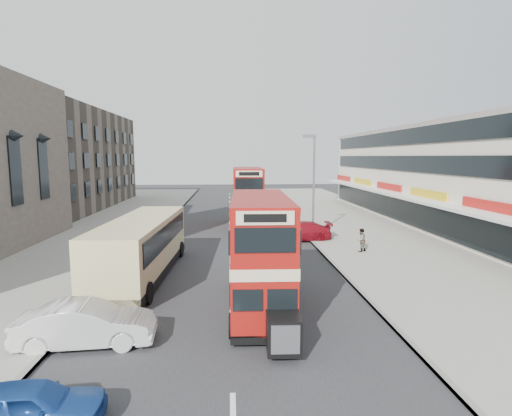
# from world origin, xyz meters

# --- Properties ---
(ground) EXTENTS (160.00, 160.00, 0.00)m
(ground) POSITION_xyz_m (0.00, 0.00, 0.00)
(ground) COLOR #28282B
(ground) RESTS_ON ground
(road_surface) EXTENTS (12.00, 90.00, 0.01)m
(road_surface) POSITION_xyz_m (0.00, 20.00, 0.01)
(road_surface) COLOR #28282B
(road_surface) RESTS_ON ground
(pavement_right) EXTENTS (12.00, 90.00, 0.15)m
(pavement_right) POSITION_xyz_m (12.00, 20.00, 0.07)
(pavement_right) COLOR gray
(pavement_right) RESTS_ON ground
(pavement_left) EXTENTS (12.00, 90.00, 0.15)m
(pavement_left) POSITION_xyz_m (-12.00, 20.00, 0.07)
(pavement_left) COLOR gray
(pavement_left) RESTS_ON ground
(kerb_left) EXTENTS (0.20, 90.00, 0.16)m
(kerb_left) POSITION_xyz_m (-6.10, 20.00, 0.07)
(kerb_left) COLOR gray
(kerb_left) RESTS_ON ground
(kerb_right) EXTENTS (0.20, 90.00, 0.16)m
(kerb_right) POSITION_xyz_m (6.10, 20.00, 0.07)
(kerb_right) COLOR gray
(kerb_right) RESTS_ON ground
(brick_terrace) EXTENTS (14.00, 28.00, 12.00)m
(brick_terrace) POSITION_xyz_m (-22.00, 38.00, 6.00)
(brick_terrace) COLOR #66594C
(brick_terrace) RESTS_ON ground
(commercial_row) EXTENTS (9.90, 46.20, 9.30)m
(commercial_row) POSITION_xyz_m (19.95, 22.00, 4.70)
(commercial_row) COLOR silver
(commercial_row) RESTS_ON ground
(street_lamp) EXTENTS (1.00, 0.20, 8.12)m
(street_lamp) POSITION_xyz_m (6.52, 18.00, 4.78)
(street_lamp) COLOR slate
(street_lamp) RESTS_ON ground
(bus_main) EXTENTS (2.55, 8.49, 4.64)m
(bus_main) POSITION_xyz_m (1.22, 3.03, 2.44)
(bus_main) COLOR black
(bus_main) RESTS_ON ground
(bus_second) EXTENTS (2.73, 9.50, 5.22)m
(bus_second) POSITION_xyz_m (1.65, 23.57, 2.75)
(bus_second) COLOR black
(bus_second) RESTS_ON ground
(coach) EXTENTS (3.36, 11.11, 2.91)m
(coach) POSITION_xyz_m (-4.77, 8.23, 1.72)
(coach) COLOR black
(coach) RESTS_ON ground
(car_left_near) EXTENTS (3.54, 1.70, 1.17)m
(car_left_near) POSITION_xyz_m (-4.78, -4.13, 0.58)
(car_left_near) COLOR #1A4393
(car_left_near) RESTS_ON ground
(car_left_front) EXTENTS (4.66, 1.90, 1.50)m
(car_left_front) POSITION_xyz_m (-4.95, 0.16, 0.75)
(car_left_front) COLOR silver
(car_left_front) RESTS_ON ground
(car_right_a) EXTENTS (5.04, 2.18, 1.45)m
(car_right_a) POSITION_xyz_m (5.25, 16.85, 0.72)
(car_right_a) COLOR maroon
(car_right_a) RESTS_ON ground
(car_right_b) EXTENTS (4.03, 2.18, 1.07)m
(car_right_b) POSITION_xyz_m (4.47, 19.05, 0.54)
(car_right_b) COLOR #BE3D13
(car_right_b) RESTS_ON ground
(car_right_c) EXTENTS (4.29, 1.80, 1.45)m
(car_right_c) POSITION_xyz_m (4.93, 30.83, 0.73)
(car_right_c) COLOR teal
(car_right_c) RESTS_ON ground
(pedestrian_near) EXTENTS (0.70, 0.62, 1.57)m
(pedestrian_near) POSITION_xyz_m (8.65, 12.39, 0.94)
(pedestrian_near) COLOR gray
(pedestrian_near) RESTS_ON pavement_right
(cyclist) EXTENTS (0.85, 1.96, 2.02)m
(cyclist) POSITION_xyz_m (4.26, 20.90, 0.67)
(cyclist) COLOR gray
(cyclist) RESTS_ON ground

